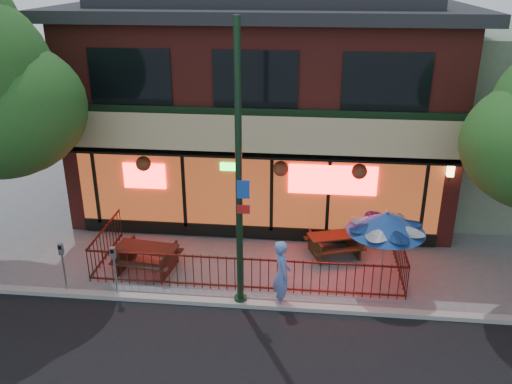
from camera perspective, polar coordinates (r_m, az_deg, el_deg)
ground at (r=14.38m, az=-1.43°, el=-10.74°), size 80.00×80.00×0.00m
curb at (r=13.93m, az=-1.70°, el=-11.66°), size 80.00×0.25×0.12m
restaurant_building at (r=19.45m, az=1.17°, el=11.42°), size 12.96×9.49×8.05m
patio_fence at (r=14.47m, az=-1.20°, el=-7.56°), size 8.44×2.62×1.00m
street_light at (r=12.55m, az=-1.79°, el=0.33°), size 0.43×0.32×7.00m
picnic_table_left at (r=15.53m, az=-11.40°, el=-6.46°), size 1.85×1.51×0.72m
picnic_table_right at (r=16.16m, az=8.27°, el=-5.18°), size 1.84×1.62×0.66m
patio_umbrella at (r=14.08m, az=13.57°, el=-3.10°), size 2.00×1.99×2.28m
pedestrian at (r=13.52m, az=2.74°, el=-8.60°), size 0.59×0.75×1.81m
parking_meter_near at (r=14.18m, az=-14.70°, el=-7.36°), size 0.14×0.12×1.47m
parking_meter_far at (r=14.78m, az=-19.69°, el=-6.76°), size 0.15×0.14×1.45m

